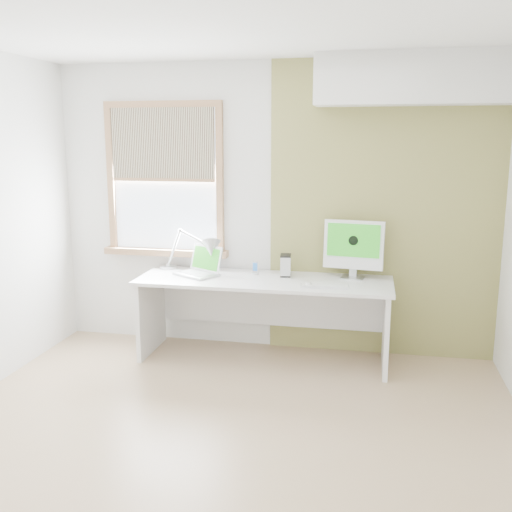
% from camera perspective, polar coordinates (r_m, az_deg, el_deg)
% --- Properties ---
extents(room, '(4.04, 3.54, 2.64)m').
position_cam_1_polar(room, '(3.60, -3.28, 1.40)').
color(room, tan).
rests_on(room, ground).
extents(accent_wall, '(2.00, 0.02, 2.60)m').
position_cam_1_polar(accent_wall, '(5.21, 12.41, 4.30)').
color(accent_wall, olive).
rests_on(accent_wall, room).
extents(soffit, '(1.60, 0.40, 0.42)m').
position_cam_1_polar(soffit, '(5.03, 15.38, 16.48)').
color(soffit, white).
rests_on(soffit, room).
extents(window, '(1.20, 0.14, 1.42)m').
position_cam_1_polar(window, '(5.49, -8.98, 7.35)').
color(window, '#9D724F').
rests_on(window, room).
extents(desk, '(2.20, 0.70, 0.73)m').
position_cam_1_polar(desk, '(5.14, 0.91, -4.22)').
color(desk, white).
rests_on(desk, room).
extents(desk_lamp, '(0.66, 0.34, 0.39)m').
position_cam_1_polar(desk_lamp, '(5.27, -5.24, 0.54)').
color(desk_lamp, '#B2B5B7').
rests_on(desk_lamp, desk).
extents(laptop, '(0.46, 0.43, 0.25)m').
position_cam_1_polar(laptop, '(5.22, -5.46, -1.12)').
color(laptop, '#B2B5B7').
rests_on(laptop, desk).
extents(phone_dock, '(0.07, 0.07, 0.12)m').
position_cam_1_polar(phone_dock, '(5.20, -0.08, -1.44)').
color(phone_dock, '#B2B5B7').
rests_on(phone_dock, desk).
extents(external_drive, '(0.11, 0.16, 0.19)m').
position_cam_1_polar(external_drive, '(5.14, 2.92, -0.92)').
color(external_drive, '#B2B5B7').
rests_on(external_drive, desk).
extents(imac, '(0.52, 0.20, 0.51)m').
position_cam_1_polar(imac, '(5.09, 9.57, 0.98)').
color(imac, '#B2B5B7').
rests_on(imac, desk).
extents(keyboard, '(0.41, 0.14, 0.02)m').
position_cam_1_polar(keyboard, '(4.79, 6.76, -2.96)').
color(keyboard, white).
rests_on(keyboard, desk).
extents(mouse, '(0.07, 0.10, 0.03)m').
position_cam_1_polar(mouse, '(4.83, 5.17, -2.76)').
color(mouse, white).
rests_on(mouse, desk).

